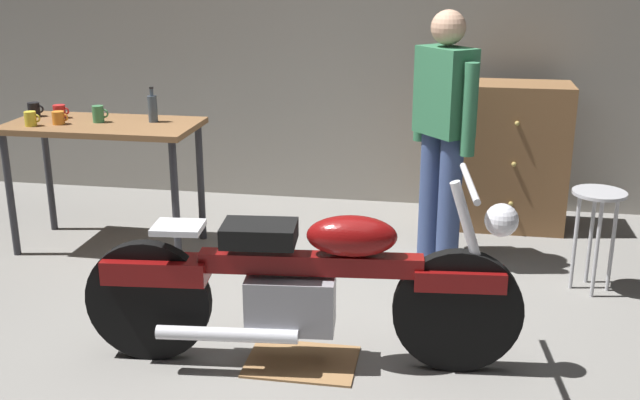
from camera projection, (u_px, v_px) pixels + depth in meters
name	position (u px, v px, depth m)	size (l,w,h in m)	color
ground_plane	(295.00, 361.00, 3.92)	(12.00, 12.00, 0.00)	gray
back_wall	(363.00, 13.00, 6.07)	(8.00, 0.12, 3.10)	gray
workbench	(104.00, 139.00, 5.23)	(1.30, 0.64, 0.90)	brown
motorcycle	(304.00, 282.00, 3.77)	(2.19, 0.61, 1.00)	black
person_standing	(443.00, 127.00, 4.94)	(0.41, 0.46, 1.67)	#374977
shop_stool	(597.00, 214.00, 4.61)	(0.32, 0.32, 0.64)	#B2B2B7
wooden_dresser	(512.00, 156.00, 5.72)	(0.80, 0.47, 1.10)	brown
drip_tray	(302.00, 362.00, 3.91)	(0.56, 0.40, 0.01)	olive
mug_green_speckled	(99.00, 114.00, 5.20)	(0.11, 0.08, 0.11)	#3D7F4C
mug_black_matte	(34.00, 109.00, 5.39)	(0.12, 0.08, 0.10)	black
mug_yellow_tall	(31.00, 119.00, 5.08)	(0.11, 0.08, 0.10)	yellow
mug_orange_travel	(59.00, 118.00, 5.14)	(0.11, 0.08, 0.09)	orange
mug_red_diner	(60.00, 111.00, 5.33)	(0.12, 0.08, 0.09)	red
bottle	(153.00, 108.00, 5.20)	(0.06, 0.06, 0.24)	#3F4C59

